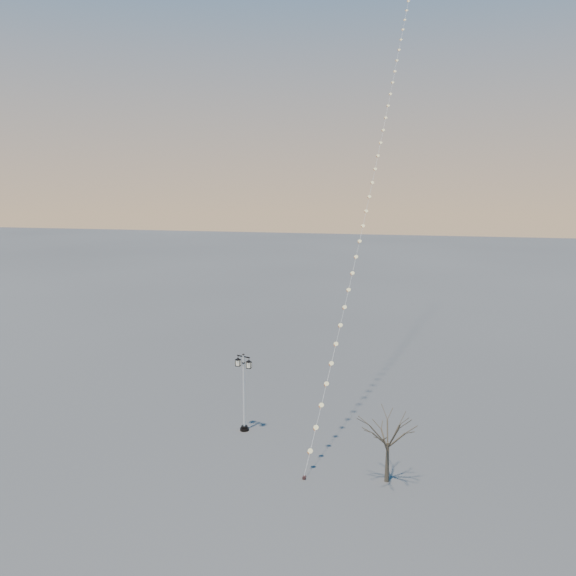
% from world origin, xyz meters
% --- Properties ---
extents(ground, '(300.00, 300.00, 0.00)m').
position_xyz_m(ground, '(0.00, 0.00, 0.00)').
color(ground, '#494A4A').
rests_on(ground, ground).
extents(street_lamp, '(1.24, 0.72, 5.06)m').
position_xyz_m(street_lamp, '(-2.80, 3.90, 2.80)').
color(street_lamp, black).
rests_on(street_lamp, ground).
extents(bare_tree, '(2.39, 2.39, 3.96)m').
position_xyz_m(bare_tree, '(6.42, -0.56, 2.75)').
color(bare_tree, '#433A2D').
rests_on(bare_tree, ground).
extents(kite_train, '(4.10, 40.88, 37.71)m').
position_xyz_m(kite_train, '(3.89, 18.81, 18.74)').
color(kite_train, '#331D1C').
rests_on(kite_train, ground).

